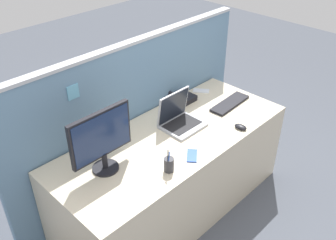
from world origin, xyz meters
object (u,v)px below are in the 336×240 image
Objects in this scene: desk_phone at (181,98)px; keyboard_main at (230,103)px; pen_cup at (169,164)px; cell_phone_blue_case at (192,156)px; desktop_monitor at (101,138)px; laptop at (179,117)px; cell_phone_white_slab at (201,91)px; computer_mouse_right_hand at (241,127)px.

desk_phone is 0.47× the size of keyboard_main.
cell_phone_blue_case is at bearing -2.11° from pen_cup.
desktop_monitor is at bearing -162.54° from cell_phone_blue_case.
desktop_monitor is 0.64m from cell_phone_blue_case.
laptop is at bearing 0.49° from desktop_monitor.
pen_cup is (0.28, -0.32, -0.19)m from desktop_monitor.
cell_phone_blue_case is (-0.22, -0.33, -0.06)m from laptop.
desk_phone is at bearing 37.65° from pen_cup.
desk_phone is (1.01, 0.25, -0.22)m from desktop_monitor.
desk_phone is 0.25m from cell_phone_white_slab.
cell_phone_blue_case is at bearing -131.80° from desk_phone.
pen_cup is at bearing -169.98° from keyboard_main.
pen_cup reaches higher than cell_phone_blue_case.
laptop is at bearing 166.27° from cell_phone_white_slab.
pen_cup is at bearing -131.41° from cell_phone_blue_case.
desktop_monitor is 3.21× the size of cell_phone_blue_case.
desk_phone is 1.38× the size of cell_phone_blue_case.
desktop_monitor is at bearing 155.07° from computer_mouse_right_hand.
computer_mouse_right_hand reaches higher than cell_phone_white_slab.
desk_phone is at bearing 13.65° from desktop_monitor.
laptop is 1.79× the size of pen_cup.
cell_phone_white_slab is at bearing 62.96° from computer_mouse_right_hand.
keyboard_main is (0.24, -0.34, -0.02)m from desk_phone.
laptop reaches higher than desk_phone.
cell_phone_blue_case is at bearing -33.25° from desktop_monitor.
keyboard_main is 0.32m from cell_phone_white_slab.
pen_cup reaches higher than desk_phone.
desk_phone is 1.93× the size of computer_mouse_right_hand.
cell_phone_blue_case is at bearing 170.42° from computer_mouse_right_hand.
keyboard_main is 0.78m from cell_phone_blue_case.
desk_phone reaches higher than cell_phone_white_slab.
desk_phone is (0.29, 0.24, -0.04)m from laptop.
keyboard_main is at bearing -10.65° from laptop.
desk_phone is 1.12× the size of pen_cup.
desktop_monitor is 0.74m from laptop.
laptop is at bearing -140.52° from desk_phone.
desktop_monitor reaches higher than computer_mouse_right_hand.
pen_cup is 1.20× the size of cell_phone_white_slab.
cell_phone_blue_case is 0.94m from cell_phone_white_slab.
laptop reaches higher than cell_phone_white_slab.
desk_phone is 1.34× the size of cell_phone_white_slab.
desk_phone is 0.77m from cell_phone_blue_case.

